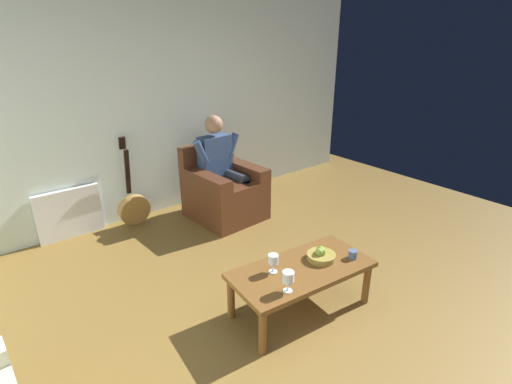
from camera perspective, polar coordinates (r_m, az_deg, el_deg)
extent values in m
plane|color=brown|center=(3.18, 12.43, -19.84)|extent=(7.11, 7.11, 0.00)
cube|color=silver|center=(4.82, -14.78, 12.65)|extent=(6.33, 0.06, 2.73)
cube|color=#552D1A|center=(4.77, -4.48, -1.46)|extent=(0.80, 0.86, 0.39)
cube|color=#552D1A|center=(4.63, -4.11, 1.11)|extent=(0.44, 0.72, 0.10)
cube|color=#552D1A|center=(4.82, -1.90, 2.91)|extent=(0.23, 0.83, 0.24)
cube|color=#552D1A|center=(4.49, -7.48, 1.26)|extent=(0.23, 0.83, 0.24)
cube|color=#552D1A|center=(4.88, -7.17, 4.47)|extent=(0.76, 0.17, 0.48)
cube|color=#344A75|center=(4.72, -6.03, 5.26)|extent=(0.41, 0.20, 0.49)
sphere|color=#A87A5B|center=(4.62, -6.22, 9.82)|extent=(0.21, 0.21, 0.21)
cylinder|color=#333C43|center=(4.70, -3.19, 2.30)|extent=(0.16, 0.42, 0.13)
cylinder|color=#333C43|center=(4.65, -1.51, -1.35)|extent=(0.12, 0.12, 0.49)
cylinder|color=#344A75|center=(4.78, -3.50, 6.93)|extent=(0.21, 0.10, 0.29)
cylinder|color=#333C43|center=(4.56, -5.62, 1.58)|extent=(0.16, 0.42, 0.13)
cylinder|color=#333C43|center=(4.51, -3.91, -2.20)|extent=(0.12, 0.12, 0.49)
cylinder|color=#344A75|center=(4.52, -8.05, 5.85)|extent=(0.21, 0.10, 0.29)
cube|color=brown|center=(3.15, 6.71, -11.24)|extent=(1.19, 0.66, 0.04)
cylinder|color=brown|center=(3.44, 15.88, -12.80)|extent=(0.06, 0.06, 0.36)
cylinder|color=brown|center=(2.88, 0.99, -19.84)|extent=(0.06, 0.06, 0.36)
cylinder|color=brown|center=(3.69, 10.67, -9.67)|extent=(0.06, 0.06, 0.36)
cylinder|color=brown|center=(3.17, -3.69, -15.24)|extent=(0.06, 0.06, 0.36)
cylinder|color=#B0803F|center=(4.80, -17.37, -2.50)|extent=(0.36, 0.15, 0.38)
cylinder|color=black|center=(4.75, -17.16, -2.48)|extent=(0.10, 0.02, 0.10)
cube|color=black|center=(4.70, -18.31, 2.80)|extent=(0.05, 0.11, 0.55)
cube|color=black|center=(4.65, -19.02, 6.80)|extent=(0.07, 0.05, 0.14)
cube|color=white|center=(4.72, -25.65, -2.88)|extent=(0.68, 0.06, 0.56)
cylinder|color=silver|center=(3.07, 2.51, -11.56)|extent=(0.07, 0.07, 0.01)
cylinder|color=silver|center=(3.05, 2.52, -10.94)|extent=(0.01, 0.01, 0.07)
cylinder|color=silver|center=(3.01, 2.54, -9.78)|extent=(0.08, 0.08, 0.07)
cylinder|color=#590C19|center=(3.02, 2.54, -10.10)|extent=(0.07, 0.07, 0.03)
cylinder|color=silver|center=(2.88, 4.65, -14.20)|extent=(0.07, 0.07, 0.01)
cylinder|color=silver|center=(2.85, 4.68, -13.56)|extent=(0.01, 0.01, 0.07)
cylinder|color=silver|center=(2.81, 4.73, -12.28)|extent=(0.09, 0.09, 0.08)
cylinder|color=#590C19|center=(2.82, 4.71, -12.67)|extent=(0.08, 0.08, 0.03)
cylinder|color=olive|center=(3.25, 9.51, -9.30)|extent=(0.24, 0.24, 0.05)
sphere|color=#8DA73D|center=(3.21, 9.29, -8.70)|extent=(0.07, 0.07, 0.07)
sphere|color=olive|center=(3.23, 9.57, -8.61)|extent=(0.07, 0.07, 0.07)
sphere|color=olive|center=(3.25, 9.45, -8.38)|extent=(0.07, 0.07, 0.07)
cylinder|color=slate|center=(3.31, 13.99, -8.85)|extent=(0.07, 0.07, 0.07)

